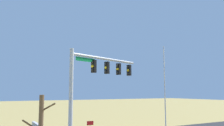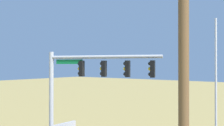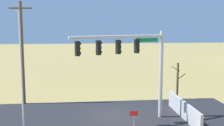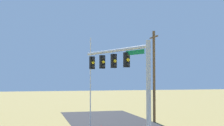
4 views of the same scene
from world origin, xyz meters
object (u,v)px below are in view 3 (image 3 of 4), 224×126
object	(u,v)px
utility_pole	(22,51)
open_sign	(134,116)
flagpole	(21,72)
signal_mast	(134,57)
bare_tree	(178,80)

from	to	relation	value
utility_pole	open_sign	bearing A→B (deg)	-39.96
open_sign	flagpole	bearing A→B (deg)	175.35
signal_mast	bare_tree	world-z (taller)	signal_mast
bare_tree	utility_pole	bearing A→B (deg)	179.91
signal_mast	open_sign	distance (m)	4.06
flagpole	bare_tree	xyz separation A→B (m)	(12.69, 6.49, -2.14)
flagpole	open_sign	bearing A→B (deg)	-4.65
bare_tree	open_sign	size ratio (longest dim) A/B	2.79
flagpole	open_sign	size ratio (longest dim) A/B	6.41
signal_mast	bare_tree	distance (m)	8.22
flagpole	utility_pole	distance (m)	6.66
flagpole	bare_tree	world-z (taller)	flagpole
utility_pole	bare_tree	xyz separation A→B (m)	(13.88, -0.02, -2.84)
utility_pole	bare_tree	size ratio (longest dim) A/B	2.60
utility_pole	open_sign	world-z (taller)	utility_pole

